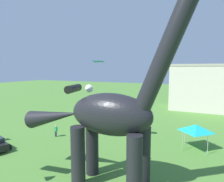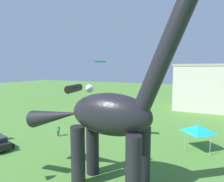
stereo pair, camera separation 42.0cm
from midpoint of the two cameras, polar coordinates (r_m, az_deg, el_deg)
name	(u,v)px [view 1 (the left image)]	position (r m, az deg, el deg)	size (l,w,h in m)	color
dinosaur_sculpture	(110,114)	(16.16, -1.42, -6.56)	(16.08, 3.41, 16.81)	black
person_strolling_adult	(56,130)	(30.32, -16.07, -10.53)	(0.62, 0.27, 1.66)	#2D3347
festival_canopy_tent	(196,128)	(26.64, 22.31, -9.69)	(3.15, 3.15, 3.00)	#B2B2B7
kite_near_low	(76,89)	(17.67, -10.71, 0.66)	(2.28, 2.47, 0.70)	black
kite_mid_left	(98,61)	(25.08, -4.41, 8.35)	(1.56, 1.27, 0.20)	#287AE5
background_building_block	(217,88)	(51.63, 27.34, 0.86)	(20.32, 8.65, 10.73)	beige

